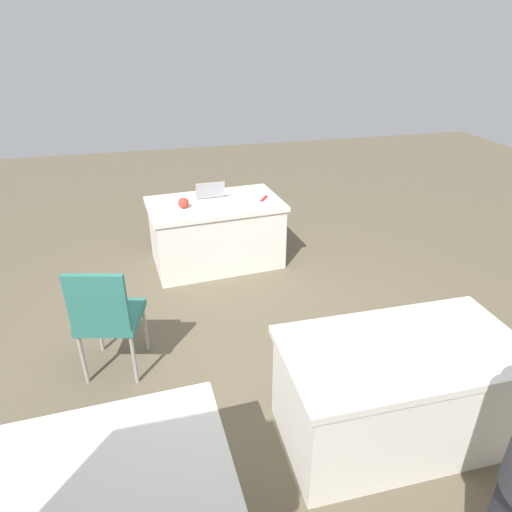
{
  "coord_description": "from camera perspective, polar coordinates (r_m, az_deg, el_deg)",
  "views": [
    {
      "loc": [
        0.75,
        2.75,
        2.43
      ],
      "look_at": [
        0.03,
        -0.11,
        0.9
      ],
      "focal_mm": 31.36,
      "sensor_mm": 36.0,
      "label": 1
    }
  ],
  "objects": [
    {
      "name": "scissors_red",
      "position": [
        4.94,
        1.05,
        7.35
      ],
      "size": [
        0.13,
        0.17,
        0.01
      ],
      "primitive_type": "cube",
      "rotation": [
        0.0,
        0.0,
        0.98
      ],
      "color": "red",
      "rests_on": "table_foreground"
    },
    {
      "name": "table_foreground",
      "position": [
        5.01,
        -5.13,
        3.0
      ],
      "size": [
        1.49,
        0.95,
        0.73
      ],
      "rotation": [
        0.0,
        0.0,
        0.08
      ],
      "color": "silver",
      "rests_on": "ground"
    },
    {
      "name": "ground_plane",
      "position": [
        3.75,
        0.83,
        -12.98
      ],
      "size": [
        14.4,
        14.4,
        0.0
      ],
      "primitive_type": "plane",
      "color": "brown"
    },
    {
      "name": "table_mid_right",
      "position": [
        3.08,
        17.45,
        -16.22
      ],
      "size": [
        1.48,
        0.8,
        0.73
      ],
      "rotation": [
        0.0,
        0.0,
        -0.01
      ],
      "color": "silver",
      "rests_on": "ground"
    },
    {
      "name": "yarn_ball",
      "position": [
        4.73,
        -9.24,
        6.71
      ],
      "size": [
        0.11,
        0.11,
        0.11
      ],
      "primitive_type": "sphere",
      "color": "#B2382D",
      "rests_on": "table_foreground"
    },
    {
      "name": "laptop_silver",
      "position": [
        4.83,
        -5.59,
        7.19
      ],
      "size": [
        0.33,
        0.31,
        0.21
      ],
      "rotation": [
        0.0,
        0.0,
        0.05
      ],
      "color": "silver",
      "rests_on": "table_foreground"
    },
    {
      "name": "chair_near_front",
      "position": [
        3.48,
        -18.52,
        -7.08
      ],
      "size": [
        0.53,
        0.53,
        0.95
      ],
      "rotation": [
        0.0,
        0.0,
        2.89
      ],
      "color": "#9E9993",
      "rests_on": "ground"
    }
  ]
}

